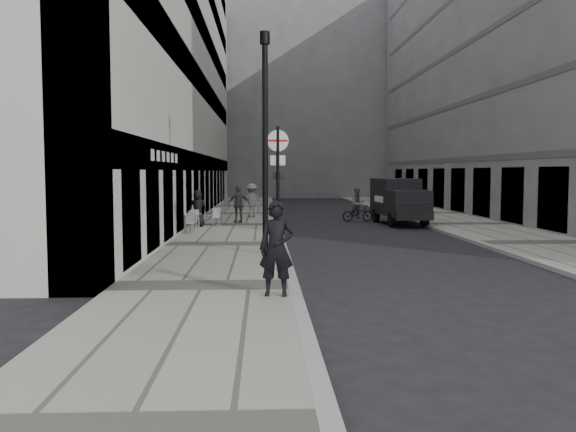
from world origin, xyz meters
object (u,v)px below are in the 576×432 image
(sign_post, at_px, (278,171))
(cyclist, at_px, (358,208))
(panel_van, at_px, (398,199))
(lamppost, at_px, (265,131))
(walking_man, at_px, (277,248))

(sign_post, relative_size, cyclist, 2.19)
(sign_post, xyz_separation_m, panel_van, (6.19, 10.55, -1.34))
(lamppost, relative_size, panel_van, 1.36)
(walking_man, bearing_deg, lamppost, 100.30)
(walking_man, distance_m, cyclist, 19.86)
(panel_van, bearing_deg, sign_post, -124.18)
(walking_man, height_order, cyclist, walking_man)
(panel_van, bearing_deg, cyclist, 132.22)
(lamppost, bearing_deg, cyclist, 69.58)
(walking_man, xyz_separation_m, lamppost, (-0.20, 6.31, 2.72))
(lamppost, relative_size, cyclist, 3.72)
(walking_man, xyz_separation_m, cyclist, (4.64, 19.31, -0.38))
(panel_van, xyz_separation_m, cyclist, (-1.75, 1.69, -0.57))
(lamppost, bearing_deg, panel_van, 59.75)
(lamppost, bearing_deg, walking_man, -88.19)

